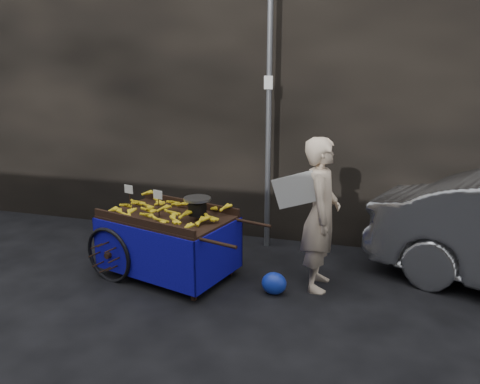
% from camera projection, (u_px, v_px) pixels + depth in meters
% --- Properties ---
extents(ground, '(80.00, 80.00, 0.00)m').
position_uv_depth(ground, '(221.00, 279.00, 5.94)').
color(ground, black).
rests_on(ground, ground).
extents(building_wall, '(13.50, 2.00, 5.00)m').
position_uv_depth(building_wall, '(293.00, 73.00, 7.58)').
color(building_wall, black).
rests_on(building_wall, ground).
extents(street_pole, '(0.12, 0.10, 4.00)m').
position_uv_depth(street_pole, '(269.00, 111.00, 6.53)').
color(street_pole, slate).
rests_on(street_pole, ground).
extents(banana_cart, '(2.34, 1.49, 1.18)m').
position_uv_depth(banana_cart, '(165.00, 221.00, 5.91)').
color(banana_cart, black).
rests_on(banana_cart, ground).
extents(vendor, '(0.81, 0.69, 1.85)m').
position_uv_depth(vendor, '(321.00, 215.00, 5.52)').
color(vendor, '#CAB296').
rests_on(vendor, ground).
extents(plastic_bag, '(0.30, 0.24, 0.27)m').
position_uv_depth(plastic_bag, '(274.00, 283.00, 5.53)').
color(plastic_bag, '#162EA9').
rests_on(plastic_bag, ground).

